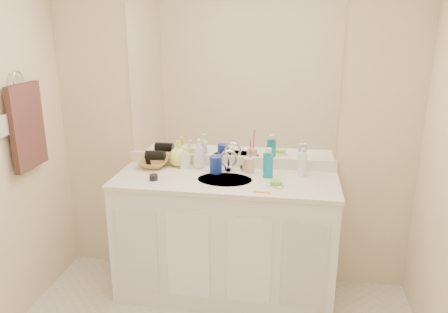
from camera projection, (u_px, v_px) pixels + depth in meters
name	position (u px, v px, depth m)	size (l,w,h in m)	color
wall_back	(231.00, 123.00, 3.12)	(2.60, 0.02, 2.40)	beige
vanity_cabinet	(225.00, 239.00, 3.09)	(1.50, 0.55, 0.85)	white
countertop	(225.00, 180.00, 2.96)	(1.52, 0.57, 0.03)	white
backsplash	(231.00, 161.00, 3.19)	(1.52, 0.03, 0.08)	white
sink_basin	(225.00, 181.00, 2.94)	(0.37, 0.37, 0.02)	beige
faucet	(229.00, 163.00, 3.09)	(0.02, 0.02, 0.11)	silver
mirror	(231.00, 72.00, 3.01)	(1.48, 0.01, 1.20)	white
blue_mug	(216.00, 165.00, 3.04)	(0.09, 0.09, 0.12)	navy
tan_cup	(249.00, 165.00, 3.05)	(0.08, 0.08, 0.11)	beige
toothbrush	(250.00, 152.00, 3.02)	(0.01, 0.01, 0.20)	#E13B7D
mouthwash_bottle	(268.00, 165.00, 2.96)	(0.07, 0.07, 0.16)	#0E8EB1
clear_pump_bottle	(302.00, 164.00, 2.99)	(0.06, 0.06, 0.16)	white
soap_dish	(276.00, 185.00, 2.81)	(0.10, 0.08, 0.01)	white
green_soap	(276.00, 183.00, 2.80)	(0.08, 0.05, 0.03)	#7ECC31
orange_comb	(262.00, 192.00, 2.71)	(0.11, 0.02, 0.00)	orange
dark_jar	(154.00, 177.00, 2.91)	(0.06, 0.06, 0.04)	black
soap_bottle_white	(199.00, 154.00, 3.14)	(0.08, 0.08, 0.21)	white
soap_bottle_cream	(184.00, 157.00, 3.15)	(0.07, 0.07, 0.16)	#EBE9C0
soap_bottle_yellow	(179.00, 153.00, 3.19)	(0.15, 0.15, 0.19)	#F5F35F
wicker_basket	(153.00, 164.00, 3.17)	(0.21, 0.21, 0.05)	#B28947
hair_dryer	(155.00, 155.00, 3.15)	(0.07, 0.07, 0.14)	black
towel_ring	(18.00, 79.00, 2.72)	(0.11, 0.11, 0.01)	silver
hand_towel	(27.00, 127.00, 2.80)	(0.04, 0.32, 0.55)	#321C1A
switch_plate	(3.00, 126.00, 2.60)	(0.01, 0.09, 0.13)	silver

